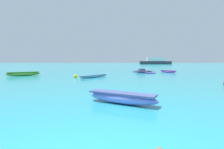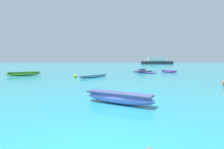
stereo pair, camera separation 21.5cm
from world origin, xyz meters
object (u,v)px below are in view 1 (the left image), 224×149
object	(u,v)px
moored_boat_1	(168,71)
moored_boat_3	(122,97)
mooring_buoy_1	(75,76)
moored_boat_0	(23,74)
distant_ferry	(155,61)
moored_boat_2	(93,76)
moored_boat_4	(144,71)

from	to	relation	value
moored_boat_1	moored_boat_3	xyz separation A→B (m)	(-7.91, -18.92, 0.07)
mooring_buoy_1	moored_boat_0	bearing A→B (deg)	161.56
mooring_buoy_1	distant_ferry	xyz separation A→B (m)	(22.98, 60.91, 1.06)
moored_boat_0	moored_boat_1	xyz separation A→B (m)	(19.17, 5.65, -0.07)
moored_boat_1	moored_boat_3	size ratio (longest dim) A/B	0.74
moored_boat_0	mooring_buoy_1	distance (m)	7.16
moored_boat_2	distant_ferry	bearing A→B (deg)	21.27
moored_boat_2	distant_ferry	xyz separation A→B (m)	(21.08, 60.54, 1.08)
moored_boat_1	distant_ferry	distance (m)	54.06
moored_boat_4	mooring_buoy_1	distance (m)	11.41
moored_boat_1	moored_boat_4	distance (m)	3.82
moored_boat_2	distant_ferry	distance (m)	64.12
moored_boat_2	mooring_buoy_1	distance (m)	1.93
moored_boat_2	mooring_buoy_1	world-z (taller)	mooring_buoy_1
moored_boat_2	distant_ferry	size ratio (longest dim) A/B	0.24
moored_boat_3	moored_boat_0	bearing A→B (deg)	158.30
moored_boat_4	moored_boat_3	bearing A→B (deg)	-124.75
moored_boat_0	distant_ferry	world-z (taller)	distant_ferry
moored_boat_2	moored_boat_3	bearing A→B (deg)	-126.80
moored_boat_0	mooring_buoy_1	size ratio (longest dim) A/B	9.90
moored_boat_2	moored_boat_3	distance (m)	11.66
moored_boat_4	distant_ferry	world-z (taller)	distant_ferry
moored_boat_4	mooring_buoy_1	xyz separation A→B (m)	(-8.58, -7.52, -0.02)
moored_boat_0	distant_ferry	xyz separation A→B (m)	(29.76, 58.64, 0.97)
moored_boat_1	moored_boat_2	world-z (taller)	moored_boat_1
moored_boat_0	moored_boat_2	bearing A→B (deg)	-40.05
moored_boat_4	mooring_buoy_1	bearing A→B (deg)	-161.01
mooring_buoy_1	distant_ferry	size ratio (longest dim) A/B	0.03
moored_boat_0	moored_boat_3	bearing A→B (deg)	-77.42
moored_boat_2	mooring_buoy_1	xyz separation A→B (m)	(-1.90, -0.36, 0.02)
moored_boat_1	moored_boat_2	xyz separation A→B (m)	(-10.48, -7.54, -0.04)
moored_boat_3	moored_boat_1	bearing A→B (deg)	95.31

